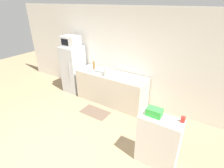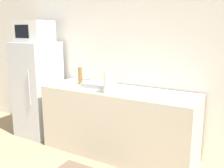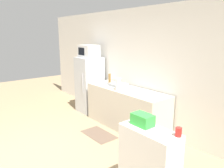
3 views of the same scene
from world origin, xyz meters
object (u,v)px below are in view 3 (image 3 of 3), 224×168
object	(u,v)px
bottle_short	(97,82)
basket	(143,120)
refrigerator	(90,85)
microwave	(89,51)
jar	(178,132)
bottle_tall	(110,79)
paper_towel_roll	(118,84)

from	to	relation	value
bottle_short	basket	bearing A→B (deg)	-23.93
refrigerator	bottle_short	world-z (taller)	refrigerator
microwave	jar	size ratio (longest dim) A/B	5.02
microwave	bottle_tall	bearing A→B (deg)	4.02
bottle_tall	basket	world-z (taller)	bottle_tall
refrigerator	bottle_short	xyz separation A→B (m)	(0.69, -0.23, 0.22)
microwave	bottle_tall	distance (m)	1.00
bottle_short	jar	bearing A→B (deg)	-19.22
jar	microwave	bearing A→B (deg)	160.91
bottle_tall	jar	xyz separation A→B (m)	(2.78, -1.29, 0.03)
jar	paper_towel_roll	world-z (taller)	paper_towel_roll
refrigerator	paper_towel_roll	distance (m)	1.43
bottle_short	paper_towel_roll	distance (m)	0.71
refrigerator	microwave	distance (m)	0.89
refrigerator	paper_towel_roll	xyz separation A→B (m)	(1.39, -0.19, 0.29)
paper_towel_roll	bottle_short	bearing A→B (deg)	-176.78
refrigerator	jar	distance (m)	3.79
refrigerator	microwave	world-z (taller)	microwave
microwave	bottle_tall	world-z (taller)	microwave
bottle_tall	paper_towel_roll	world-z (taller)	paper_towel_roll
jar	paper_towel_roll	bearing A→B (deg)	154.39
basket	paper_towel_roll	xyz separation A→B (m)	(-1.74, 1.12, -0.04)
bottle_tall	basket	xyz separation A→B (m)	(2.34, -1.37, 0.05)
bottle_tall	bottle_short	distance (m)	0.31
basket	jar	xyz separation A→B (m)	(0.44, 0.08, -0.02)
bottle_short	basket	xyz separation A→B (m)	(2.44, -1.08, 0.11)
bottle_tall	microwave	bearing A→B (deg)	-175.98
basket	bottle_short	bearing A→B (deg)	156.07
refrigerator	basket	xyz separation A→B (m)	(3.13, -1.32, 0.33)
jar	bottle_short	bearing A→B (deg)	160.78
refrigerator	jar	xyz separation A→B (m)	(3.57, -1.24, 0.31)
refrigerator	bottle_tall	xyz separation A→B (m)	(0.79, 0.05, 0.28)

